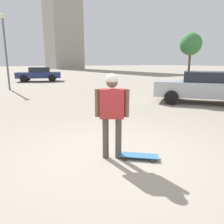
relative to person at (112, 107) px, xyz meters
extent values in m
plane|color=gray|center=(0.00, 0.00, -1.03)|extent=(220.00, 220.00, 0.00)
cylinder|color=#4C4742|center=(-0.07, -0.10, -0.62)|extent=(0.12, 0.12, 0.81)
cylinder|color=#4C4742|center=(0.07, 0.10, -0.62)|extent=(0.12, 0.12, 0.81)
cube|color=#B22D2D|center=(0.00, 0.00, 0.06)|extent=(0.42, 0.49, 0.55)
cylinder|color=brown|center=(-0.15, -0.23, 0.07)|extent=(0.10, 0.10, 0.53)
cylinder|color=brown|center=(0.15, 0.23, 0.07)|extent=(0.10, 0.10, 0.53)
sphere|color=brown|center=(0.00, 0.00, 0.46)|extent=(0.22, 0.22, 0.22)
sphere|color=silver|center=(0.00, 0.00, 0.50)|extent=(0.23, 0.23, 0.23)
cube|color=#336693|center=(0.32, 0.42, -0.96)|extent=(0.68, 0.72, 0.01)
cylinder|color=#262628|center=(0.25, 0.14, -1.00)|extent=(0.06, 0.07, 0.06)
cylinder|color=#262628|center=(0.05, 0.31, -1.00)|extent=(0.06, 0.07, 0.06)
cylinder|color=#262628|center=(0.59, 0.52, -1.00)|extent=(0.06, 0.07, 0.06)
cylinder|color=#262628|center=(0.39, 0.70, -1.00)|extent=(0.06, 0.07, 0.06)
cube|color=#ADB2B7|center=(-2.92, 6.70, -0.38)|extent=(4.38, 4.07, 0.67)
cube|color=#1E232D|center=(-2.84, 6.77, 0.18)|extent=(2.50, 2.47, 0.45)
cylinder|color=black|center=(-3.33, 5.17, -0.71)|extent=(0.61, 0.55, 0.63)
cylinder|color=black|center=(-4.50, 6.59, -0.71)|extent=(0.61, 0.55, 0.63)
cube|color=navy|center=(-18.85, 3.27, -0.41)|extent=(3.18, 4.53, 0.56)
cube|color=#1E232D|center=(-18.82, 3.37, 0.11)|extent=(2.20, 2.33, 0.47)
cylinder|color=black|center=(-18.45, 1.75, -0.68)|extent=(0.43, 0.71, 0.68)
cylinder|color=black|center=(-20.17, 2.39, -0.68)|extent=(0.43, 0.71, 0.68)
cylinder|color=black|center=(-17.54, 4.15, -0.68)|extent=(0.43, 0.71, 0.68)
cylinder|color=black|center=(-19.26, 4.80, -0.68)|extent=(0.43, 0.71, 0.68)
cube|color=#9E998E|center=(-60.08, 20.81, 16.89)|extent=(10.53, 8.33, 35.83)
cylinder|color=brown|center=(-20.57, 27.48, 0.70)|extent=(0.37, 0.37, 3.45)
sphere|color=#387A3D|center=(-20.57, 27.48, 3.64)|extent=(3.46, 3.46, 3.46)
cylinder|color=#59595E|center=(-13.07, -0.17, 1.28)|extent=(0.12, 0.12, 4.61)
sphere|color=beige|center=(-13.07, -0.17, 3.70)|extent=(0.28, 0.28, 0.28)
camera|label=1|loc=(3.40, -2.12, 0.81)|focal=35.00mm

